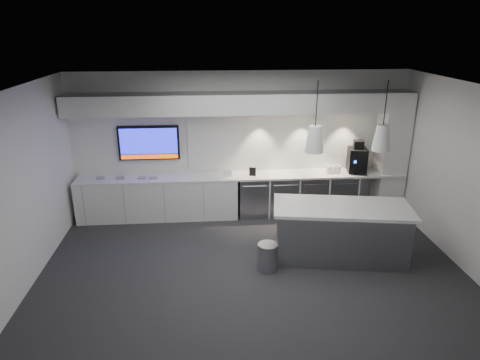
{
  "coord_description": "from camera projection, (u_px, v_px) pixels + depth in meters",
  "views": [
    {
      "loc": [
        -0.7,
        -6.25,
        3.84
      ],
      "look_at": [
        -0.11,
        1.1,
        1.18
      ],
      "focal_mm": 32.0,
      "sensor_mm": 36.0,
      "label": 1
    }
  ],
  "objects": [
    {
      "name": "fridge_unit_b",
      "position": [
        282.0,
        195.0,
        9.17
      ],
      "size": [
        0.6,
        0.61,
        0.85
      ],
      "primitive_type": "cube",
      "color": "gray",
      "rests_on": "floor"
    },
    {
      "name": "pendant_left",
      "position": [
        315.0,
        139.0,
        6.76
      ],
      "size": [
        0.3,
        0.3,
        1.12
      ],
      "color": "white",
      "rests_on": "ceiling"
    },
    {
      "name": "back_counter",
      "position": [
        241.0,
        176.0,
        8.95
      ],
      "size": [
        6.8,
        0.65,
        0.04
      ],
      "primitive_type": "cube",
      "color": "white",
      "rests_on": "left_base_cabinets"
    },
    {
      "name": "fridge_unit_c",
      "position": [
        311.0,
        194.0,
        9.22
      ],
      "size": [
        0.6,
        0.61,
        0.85
      ],
      "primitive_type": "cube",
      "color": "gray",
      "rests_on": "floor"
    },
    {
      "name": "floor",
      "position": [
        252.0,
        267.0,
        7.21
      ],
      "size": [
        7.0,
        7.0,
        0.0
      ],
      "primitive_type": "plane",
      "color": "#2A2A2C",
      "rests_on": "ground"
    },
    {
      "name": "backsplash",
      "position": [
        296.0,
        140.0,
        9.1
      ],
      "size": [
        4.6,
        0.03,
        1.3
      ],
      "primitive_type": "cube",
      "color": "white",
      "rests_on": "wall_back"
    },
    {
      "name": "wall_right",
      "position": [
        466.0,
        178.0,
        6.96
      ],
      "size": [
        0.0,
        7.0,
        7.0
      ],
      "primitive_type": "plane",
      "rotation": [
        1.57,
        0.0,
        -1.57
      ],
      "color": "white",
      "rests_on": "floor"
    },
    {
      "name": "tray_b",
      "position": [
        120.0,
        178.0,
        8.72
      ],
      "size": [
        0.2,
        0.2,
        0.02
      ],
      "primitive_type": "cube",
      "rotation": [
        0.0,
        0.0,
        0.31
      ],
      "color": "#989898",
      "rests_on": "back_counter"
    },
    {
      "name": "wall_left",
      "position": [
        22.0,
        191.0,
        6.44
      ],
      "size": [
        0.0,
        7.0,
        7.0
      ],
      "primitive_type": "plane",
      "rotation": [
        1.57,
        0.0,
        1.57
      ],
      "color": "white",
      "rests_on": "floor"
    },
    {
      "name": "column",
      "position": [
        391.0,
        153.0,
        9.07
      ],
      "size": [
        0.55,
        0.55,
        2.6
      ],
      "primitive_type": "cube",
      "color": "white",
      "rests_on": "floor"
    },
    {
      "name": "soffit",
      "position": [
        241.0,
        103.0,
        8.46
      ],
      "size": [
        6.9,
        0.6,
        0.4
      ],
      "primitive_type": "cube",
      "color": "white",
      "rests_on": "wall_back"
    },
    {
      "name": "fridge_unit_d",
      "position": [
        340.0,
        193.0,
        9.27
      ],
      "size": [
        0.6,
        0.61,
        0.85
      ],
      "primitive_type": "cube",
      "color": "gray",
      "rests_on": "floor"
    },
    {
      "name": "fridge_unit_a",
      "position": [
        253.0,
        195.0,
        9.13
      ],
      "size": [
        0.6,
        0.61,
        0.85
      ],
      "primitive_type": "cube",
      "color": "gray",
      "rests_on": "floor"
    },
    {
      "name": "tray_a",
      "position": [
        100.0,
        178.0,
        8.72
      ],
      "size": [
        0.19,
        0.19,
        0.02
      ],
      "primitive_type": "cube",
      "rotation": [
        0.0,
        0.0,
        0.2
      ],
      "color": "#989898",
      "rests_on": "back_counter"
    },
    {
      "name": "left_base_cabinets",
      "position": [
        158.0,
        198.0,
        8.97
      ],
      "size": [
        3.3,
        0.63,
        0.86
      ],
      "primitive_type": "cube",
      "color": "white",
      "rests_on": "floor"
    },
    {
      "name": "wall_front",
      "position": [
        279.0,
        269.0,
        4.36
      ],
      "size": [
        7.0,
        0.0,
        7.0
      ],
      "primitive_type": "plane",
      "rotation": [
        -1.57,
        0.0,
        0.0
      ],
      "color": "white",
      "rests_on": "floor"
    },
    {
      "name": "sign_white",
      "position": [
        228.0,
        173.0,
        8.81
      ],
      "size": [
        0.18,
        0.04,
        0.14
      ],
      "primitive_type": "cube",
      "rotation": [
        0.0,
        0.0,
        0.11
      ],
      "color": "white",
      "rests_on": "back_counter"
    },
    {
      "name": "sign_black",
      "position": [
        253.0,
        172.0,
        8.86
      ],
      "size": [
        0.14,
        0.05,
        0.18
      ],
      "primitive_type": "cube",
      "rotation": [
        0.0,
        0.0,
        -0.21
      ],
      "color": "black",
      "rests_on": "back_counter"
    },
    {
      "name": "coffee_machine",
      "position": [
        357.0,
        159.0,
        9.06
      ],
      "size": [
        0.43,
        0.59,
        0.68
      ],
      "rotation": [
        0.0,
        0.0,
        -0.16
      ],
      "color": "black",
      "rests_on": "back_counter"
    },
    {
      "name": "wall_tv",
      "position": [
        149.0,
        143.0,
        8.83
      ],
      "size": [
        1.25,
        0.07,
        0.72
      ],
      "color": "black",
      "rests_on": "wall_back"
    },
    {
      "name": "island",
      "position": [
        340.0,
        232.0,
        7.37
      ],
      "size": [
        2.43,
        1.34,
        0.98
      ],
      "rotation": [
        0.0,
        0.0,
        -0.16
      ],
      "color": "gray",
      "rests_on": "floor"
    },
    {
      "name": "bin",
      "position": [
        268.0,
        257.0,
        7.08
      ],
      "size": [
        0.43,
        0.43,
        0.47
      ],
      "primitive_type": "cylinder",
      "rotation": [
        0.0,
        0.0,
        -0.36
      ],
      "color": "gray",
      "rests_on": "floor"
    },
    {
      "name": "pendant_right",
      "position": [
        382.0,
        138.0,
        6.84
      ],
      "size": [
        0.3,
        0.3,
        1.12
      ],
      "color": "white",
      "rests_on": "ceiling"
    },
    {
      "name": "ceiling",
      "position": [
        254.0,
        87.0,
        6.19
      ],
      "size": [
        7.0,
        7.0,
        0.0
      ],
      "primitive_type": "plane",
      "rotation": [
        3.14,
        0.0,
        0.0
      ],
      "color": "black",
      "rests_on": "wall_back"
    },
    {
      "name": "cup_cluster",
      "position": [
        333.0,
        169.0,
        9.05
      ],
      "size": [
        0.29,
        0.19,
        0.16
      ],
      "primitive_type": null,
      "color": "white",
      "rests_on": "back_counter"
    },
    {
      "name": "wall_back",
      "position": [
        240.0,
        143.0,
        9.05
      ],
      "size": [
        7.0,
        0.0,
        7.0
      ],
      "primitive_type": "plane",
      "rotation": [
        1.57,
        0.0,
        0.0
      ],
      "color": "white",
      "rests_on": "floor"
    },
    {
      "name": "tray_c",
      "position": [
        142.0,
        178.0,
        8.74
      ],
      "size": [
        0.18,
        0.18,
        0.02
      ],
      "primitive_type": "cube",
      "rotation": [
        0.0,
        0.0,
        -0.11
      ],
      "color": "#989898",
      "rests_on": "back_counter"
    },
    {
      "name": "tray_d",
      "position": [
        153.0,
        178.0,
        8.73
      ],
      "size": [
        0.2,
        0.2,
        0.02
      ],
      "primitive_type": "cube",
      "rotation": [
        0.0,
        0.0,
        0.28
      ],
      "color": "#989898",
      "rests_on": "back_counter"
    }
  ]
}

